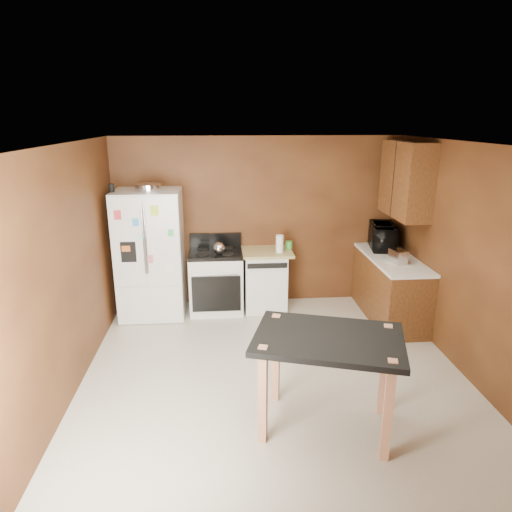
{
  "coord_description": "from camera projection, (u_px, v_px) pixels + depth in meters",
  "views": [
    {
      "loc": [
        -0.56,
        -4.38,
        2.74
      ],
      "look_at": [
        -0.14,
        0.85,
        1.15
      ],
      "focal_mm": 32.0,
      "sensor_mm": 36.0,
      "label": 1
    }
  ],
  "objects": [
    {
      "name": "floor",
      "position": [
        275.0,
        378.0,
        5.02
      ],
      "size": [
        4.5,
        4.5,
        0.0
      ],
      "primitive_type": "plane",
      "color": "beige",
      "rests_on": "ground"
    },
    {
      "name": "ceiling",
      "position": [
        278.0,
        144.0,
        4.29
      ],
      "size": [
        4.5,
        4.5,
        0.0
      ],
      "primitive_type": "plane",
      "rotation": [
        3.14,
        0.0,
        0.0
      ],
      "color": "white",
      "rests_on": "ground"
    },
    {
      "name": "wall_back",
      "position": [
        258.0,
        222.0,
        6.8
      ],
      "size": [
        4.2,
        0.0,
        4.2
      ],
      "primitive_type": "plane",
      "rotation": [
        1.57,
        0.0,
        0.0
      ],
      "color": "brown",
      "rests_on": "ground"
    },
    {
      "name": "wall_front",
      "position": [
        326.0,
        401.0,
        2.51
      ],
      "size": [
        4.2,
        0.0,
        4.2
      ],
      "primitive_type": "plane",
      "rotation": [
        -1.57,
        0.0,
        0.0
      ],
      "color": "brown",
      "rests_on": "ground"
    },
    {
      "name": "wall_left",
      "position": [
        65.0,
        276.0,
        4.49
      ],
      "size": [
        0.0,
        4.5,
        4.5
      ],
      "primitive_type": "plane",
      "rotation": [
        1.57,
        0.0,
        1.57
      ],
      "color": "brown",
      "rests_on": "ground"
    },
    {
      "name": "wall_right",
      "position": [
        474.0,
        265.0,
        4.81
      ],
      "size": [
        0.0,
        4.5,
        4.5
      ],
      "primitive_type": "plane",
      "rotation": [
        1.57,
        0.0,
        -1.57
      ],
      "color": "brown",
      "rests_on": "ground"
    },
    {
      "name": "roasting_pan",
      "position": [
        148.0,
        187.0,
        6.13
      ],
      "size": [
        0.36,
        0.36,
        0.09
      ],
      "primitive_type": "cylinder",
      "color": "silver",
      "rests_on": "refrigerator"
    },
    {
      "name": "pen_cup",
      "position": [
        111.0,
        188.0,
        6.0
      ],
      "size": [
        0.07,
        0.07,
        0.11
      ],
      "primitive_type": "cylinder",
      "color": "black",
      "rests_on": "refrigerator"
    },
    {
      "name": "kettle",
      "position": [
        219.0,
        248.0,
        6.4
      ],
      "size": [
        0.17,
        0.17,
        0.17
      ],
      "primitive_type": "sphere",
      "color": "silver",
      "rests_on": "gas_range"
    },
    {
      "name": "paper_towel",
      "position": [
        280.0,
        244.0,
        6.51
      ],
      "size": [
        0.12,
        0.12,
        0.25
      ],
      "primitive_type": "cylinder",
      "rotation": [
        0.0,
        0.0,
        -0.08
      ],
      "color": "white",
      "rests_on": "dishwasher"
    },
    {
      "name": "green_canister",
      "position": [
        289.0,
        245.0,
        6.71
      ],
      "size": [
        0.13,
        0.13,
        0.11
      ],
      "primitive_type": "cylinder",
      "rotation": [
        0.0,
        0.0,
        0.4
      ],
      "color": "green",
      "rests_on": "dishwasher"
    },
    {
      "name": "toaster",
      "position": [
        398.0,
        256.0,
        6.01
      ],
      "size": [
        0.2,
        0.27,
        0.18
      ],
      "primitive_type": "cube",
      "rotation": [
        0.0,
        0.0,
        0.22
      ],
      "color": "silver",
      "rests_on": "right_cabinets"
    },
    {
      "name": "microwave",
      "position": [
        383.0,
        237.0,
        6.65
      ],
      "size": [
        0.51,
        0.67,
        0.33
      ],
      "primitive_type": "imported",
      "rotation": [
        0.0,
        0.0,
        1.4
      ],
      "color": "black",
      "rests_on": "right_cabinets"
    },
    {
      "name": "refrigerator",
      "position": [
        151.0,
        254.0,
        6.41
      ],
      "size": [
        0.9,
        0.8,
        1.8
      ],
      "color": "white",
      "rests_on": "ground"
    },
    {
      "name": "gas_range",
      "position": [
        216.0,
        280.0,
        6.67
      ],
      "size": [
        0.76,
        0.68,
        1.1
      ],
      "color": "white",
      "rests_on": "ground"
    },
    {
      "name": "dishwasher",
      "position": [
        265.0,
        279.0,
        6.75
      ],
      "size": [
        0.78,
        0.63,
        0.89
      ],
      "color": "white",
      "rests_on": "ground"
    },
    {
      "name": "right_cabinets",
      "position": [
        395.0,
        256.0,
        6.3
      ],
      "size": [
        0.63,
        1.58,
        2.45
      ],
      "color": "brown",
      "rests_on": "ground"
    },
    {
      "name": "island",
      "position": [
        328.0,
        351.0,
        4.01
      ],
      "size": [
        1.48,
        1.2,
        0.92
      ],
      "color": "black",
      "rests_on": "ground"
    }
  ]
}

